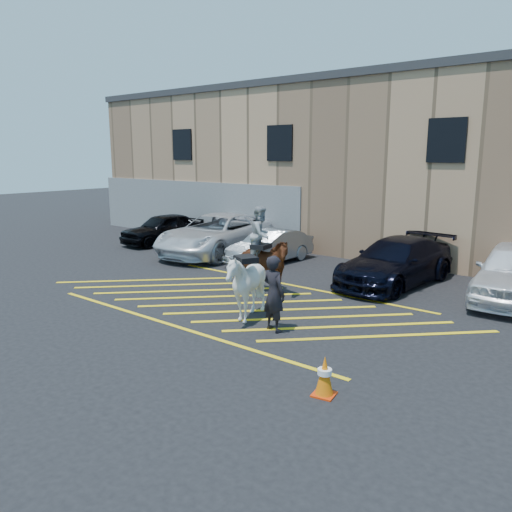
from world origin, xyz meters
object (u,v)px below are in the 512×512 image
Objects in this scene: car_black_suv at (163,228)px; mounted_bay at (261,258)px; car_white_pickup at (217,234)px; saddled_white at (246,286)px; car_blue_suv at (396,262)px; car_silver_sedan at (270,247)px; handler at (274,294)px; traffic_cone at (325,376)px.

car_black_suv is 1.57× the size of mounted_bay.
saddled_white is (6.40, -5.82, 0.05)m from car_white_pickup.
car_blue_suv is at bearing -7.72° from car_white_pickup.
mounted_bay is (2.32, -3.55, 0.43)m from car_silver_sedan.
car_silver_sedan is 7.60m from handler.
car_blue_suv is 5.98m from handler.
mounted_bay is at bearing -42.04° from car_white_pickup.
car_silver_sedan is 0.76× the size of car_blue_suv.
traffic_cone is (2.64, -2.07, -0.55)m from handler.
saddled_white is at bearing -98.63° from car_blue_suv.
car_white_pickup is 2.81m from car_silver_sedan.
mounted_bay is 2.59m from saddled_white.
car_white_pickup reaches higher than car_silver_sedan.
handler reaches higher than car_black_suv.
car_silver_sedan is 2.10× the size of handler.
mounted_bay reaches higher than saddled_white.
saddled_white is at bearing -60.32° from mounted_bay.
handler is 0.88× the size of saddled_white.
saddled_white is 2.85× the size of traffic_cone.
handler is at bearing -24.61° from car_black_suv.
car_black_suv is 11.81m from saddled_white.
car_white_pickup is at bearing -176.73° from car_silver_sedan.
car_blue_suv is 2.77× the size of handler.
car_blue_suv is (7.91, -0.08, -0.10)m from car_white_pickup.
traffic_cone is (7.27, -8.08, -0.27)m from car_silver_sedan.
saddled_white is at bearing -49.41° from car_white_pickup.
car_silver_sedan is 1.46× the size of mounted_bay.
handler is at bearing -46.78° from mounted_bay.
car_white_pickup reaches higher than traffic_cone.
car_silver_sedan is at bearing 2.30° from car_black_suv.
saddled_white reaches higher than car_white_pickup.
car_white_pickup is 2.91× the size of saddled_white.
handler reaches higher than car_white_pickup.
car_black_suv reaches higher than traffic_cone.
car_black_suv is 0.82× the size of car_blue_suv.
handler is 3.40m from traffic_cone.
handler reaches higher than car_silver_sedan.
car_silver_sedan is 6.83m from saddled_white.
car_blue_suv is at bearing 3.10° from car_silver_sedan.
car_white_pickup is at bearing -174.52° from car_blue_suv.
car_black_suv is 0.69× the size of car_white_pickup.
traffic_cone is at bearing 154.63° from handler.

